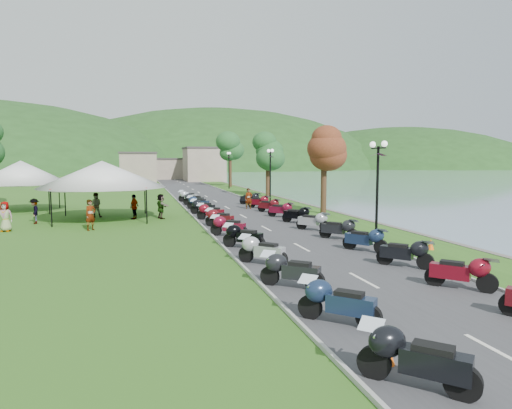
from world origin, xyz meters
TOP-DOWN VIEW (x-y plane):
  - road at (0.00, 40.00)m, footprint 7.00×120.00m
  - hills_backdrop at (0.00, 200.00)m, footprint 360.00×120.00m
  - far_building at (-2.00, 85.00)m, footprint 18.00×16.00m
  - moto_row_left at (-2.59, 16.43)m, footprint 2.60×49.11m
  - moto_row_right at (2.48, 19.00)m, footprint 2.60×36.14m
  - vendor_tent_main at (-9.60, 28.76)m, footprint 5.63×5.63m
  - vendor_tent_side at (-16.05, 35.31)m, footprint 4.66×4.66m
  - tree_lakeside at (6.23, 28.03)m, footprint 2.75×2.75m
  - pedestrian_a at (-10.00, 24.00)m, footprint 0.81×0.79m
  - pedestrian_b at (-10.22, 30.14)m, footprint 0.85×0.47m
  - pedestrian_c at (-13.71, 27.74)m, footprint 0.66×1.12m
  - traffic_cone_near at (-2.59, 4.09)m, footprint 0.30×0.30m

SIDE VIEW (x-z plane):
  - hills_backdrop at x=0.00m, z-range -38.00..38.00m
  - pedestrian_a at x=-10.00m, z-range -0.90..0.90m
  - pedestrian_b at x=-10.22m, z-range -0.88..0.88m
  - pedestrian_c at x=-13.71m, z-range -0.81..0.81m
  - road at x=0.00m, z-range 0.00..0.02m
  - traffic_cone_near at x=-2.59m, z-range 0.00..0.47m
  - moto_row_left at x=-2.59m, z-range 0.00..1.10m
  - moto_row_right at x=2.48m, z-range 0.00..1.10m
  - vendor_tent_main at x=-9.60m, z-range 0.00..4.00m
  - vendor_tent_side at x=-16.05m, z-range 0.00..4.00m
  - far_building at x=-2.00m, z-range 0.00..5.00m
  - tree_lakeside at x=6.23m, z-range 0.00..7.63m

